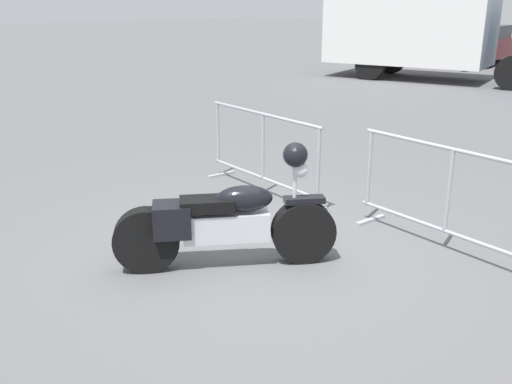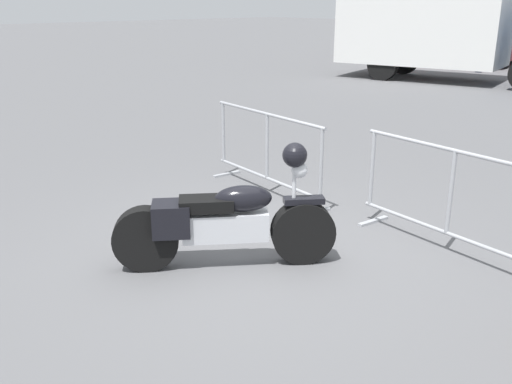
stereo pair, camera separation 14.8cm
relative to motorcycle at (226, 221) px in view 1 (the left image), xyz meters
The scene contains 8 objects.
ground_plane 0.61m from the motorcycle, 79.45° to the left, with size 120.00×120.00×0.00m, color #5B5B5E.
motorcycle is the anchor object (origin of this frame).
crowd_barrier_near 2.23m from the motorcycle, 125.23° to the left, with size 2.17×0.70×1.07m.
crowd_barrier_far 2.23m from the motorcycle, 54.76° to the left, with size 2.17×0.70×1.07m.
box_truck 14.69m from the motorcycle, 110.92° to the left, with size 8.00×3.86×2.98m.
parked_car_red 21.60m from the motorcycle, 115.29° to the left, with size 2.34×4.56×1.48m.
parked_car_maroon 20.70m from the motorcycle, 108.01° to the left, with size 2.34×4.56×1.48m.
pedestrian 17.52m from the motorcycle, 108.59° to the left, with size 0.44×0.44×1.69m.
Camera 1 is at (3.63, -3.73, 2.42)m, focal length 40.00 mm.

